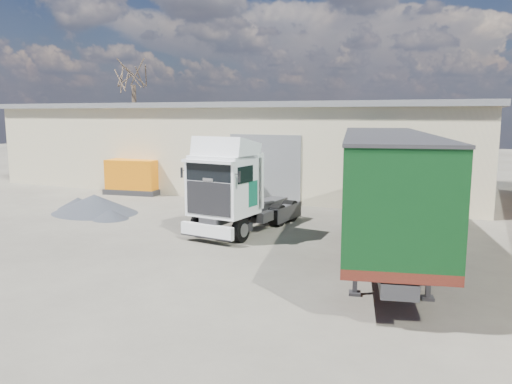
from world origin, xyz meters
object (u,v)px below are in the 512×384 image
at_px(box_trailer, 385,182).
at_px(panel_van, 237,186).
at_px(bare_tree, 133,73).
at_px(orange_skip, 135,179).
at_px(tractor_unit, 234,193).

height_order(box_trailer, panel_van, box_trailer).
bearing_deg(panel_van, box_trailer, -58.97).
relative_size(bare_tree, panel_van, 2.13).
xyz_separation_m(panel_van, orange_skip, (-6.86, 0.36, -0.00)).
xyz_separation_m(box_trailer, orange_skip, (-15.71, 7.27, -1.60)).
relative_size(bare_tree, orange_skip, 2.75).
distance_m(bare_tree, panel_van, 19.36).
bearing_deg(tractor_unit, panel_van, 121.64).
height_order(panel_van, orange_skip, orange_skip).
bearing_deg(tractor_unit, box_trailer, -0.94).
bearing_deg(bare_tree, tractor_unit, -43.62).
distance_m(box_trailer, panel_van, 11.34).
xyz_separation_m(bare_tree, box_trailer, (23.46, -17.47, -5.44)).
bearing_deg(bare_tree, panel_van, -35.87).
distance_m(tractor_unit, panel_van, 6.92).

